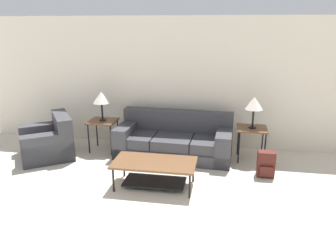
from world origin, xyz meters
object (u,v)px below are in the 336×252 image
Objects in this scene: couch at (175,141)px; coffee_table at (154,168)px; side_table_right at (252,131)px; side_table_left at (103,124)px; table_lamp_right at (254,104)px; table_lamp_left at (101,98)px; armchair at (49,142)px; backpack at (266,164)px.

couch is 1.73× the size of coffee_table.
side_table_left is at bearing 180.00° from side_table_right.
table_lamp_right is at bearing -104.04° from side_table_right.
table_lamp_left is at bearing -53.13° from side_table_left.
coffee_table is (2.25, -0.87, 0.03)m from armchair.
armchair is 2.31× the size of table_lamp_right.
couch is 1.64m from table_lamp_left.
side_table_right is 1.43× the size of backpack.
side_table_left is 1.43× the size of backpack.
side_table_left is at bearing 167.45° from backpack.
side_table_right is 1.09× the size of table_lamp_right.
couch is 3.87× the size of table_lamp_right.
armchair is at bearing 158.92° from coffee_table.
table_lamp_left is (-1.44, 0.02, 0.78)m from couch.
couch is at bearing 85.34° from coffee_table.
couch is 1.46m from side_table_right.
table_lamp_right is 1.31× the size of backpack.
table_lamp_right is at bearing -0.00° from side_table_left.
armchair is 2.31× the size of table_lamp_left.
table_lamp_left is 1.00× the size of table_lamp_right.
armchair is at bearing 177.15° from backpack.
backpack is at bearing -73.47° from side_table_right.
side_table_right is 0.79m from backpack.
side_table_right is (2.87, 0.00, 0.00)m from side_table_left.
table_lamp_left is at bearing 27.74° from armchair.
couch is 1.77m from backpack.
armchair is at bearing -172.71° from table_lamp_right.
armchair reaches higher than side_table_right.
table_lamp_right reaches higher than armchair.
side_table_right reaches higher than backpack.
couch is at bearing -179.40° from table_lamp_right.
backpack is (1.75, 0.67, -0.10)m from coffee_table.
table_lamp_left is 2.87m from table_lamp_right.
table_lamp_right reaches higher than side_table_left.
coffee_table is at bearing -94.66° from couch.
couch is at bearing -179.40° from side_table_right.
side_table_left is (0.92, 0.49, 0.27)m from armchair.
armchair is at bearing -172.71° from side_table_right.
table_lamp_left is (-1.33, 1.35, 0.76)m from coffee_table.
side_table_left is at bearing 126.87° from table_lamp_left.
table_lamp_left is at bearing 167.45° from backpack.
couch reaches higher than side_table_left.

